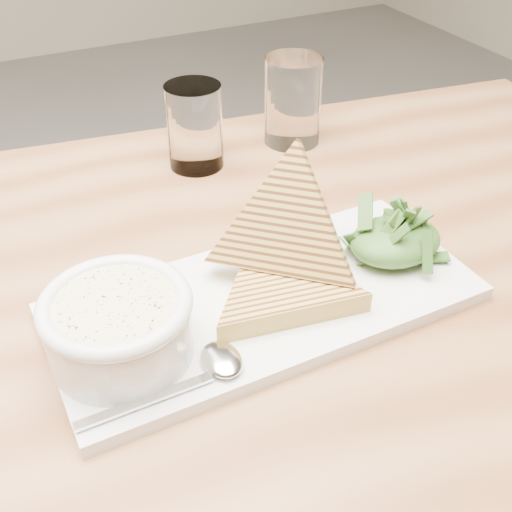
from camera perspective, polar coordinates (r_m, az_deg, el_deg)
name	(u,v)px	position (r m, az deg, el deg)	size (l,w,h in m)	color
table_top	(274,285)	(0.70, 1.57, -2.61)	(1.14, 0.76, 0.04)	#95633D
table_leg_br	(418,265)	(1.39, 14.20, -0.79)	(0.06, 0.06, 0.72)	#95633D
platter	(265,301)	(0.64, 0.80, -4.06)	(0.42, 0.19, 0.01)	white
soup_bowl	(120,332)	(0.57, -12.03, -6.66)	(0.12, 0.12, 0.05)	white
soup	(115,306)	(0.55, -12.42, -4.40)	(0.11, 0.11, 0.01)	beige
bowl_rim	(115,305)	(0.55, -12.45, -4.24)	(0.13, 0.13, 0.01)	white
sandwich_flat	(281,290)	(0.62, 2.22, -3.04)	(0.17, 0.17, 0.02)	#B98F3D
sandwich_lean	(286,229)	(0.62, 2.66, 2.40)	(0.17, 0.17, 0.10)	#B98F3D
salad_base	(395,241)	(0.69, 12.27, 1.33)	(0.10, 0.08, 0.04)	#224916
arugula_pile	(396,235)	(0.68, 12.35, 1.85)	(0.11, 0.10, 0.05)	#3E6728
spoon_bowl	(221,359)	(0.56, -3.09, -9.16)	(0.03, 0.05, 0.01)	silver
spoon_handle	(145,401)	(0.54, -9.80, -12.56)	(0.12, 0.01, 0.00)	silver
glass_near	(195,127)	(0.86, -5.47, 11.38)	(0.07, 0.07, 0.11)	white
glass_far	(293,101)	(0.92, 3.30, 13.60)	(0.08, 0.08, 0.12)	white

